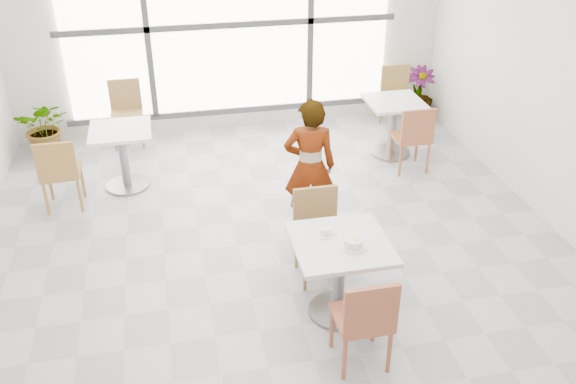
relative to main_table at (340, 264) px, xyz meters
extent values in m
plane|color=#9E9EA5|center=(-0.35, 0.78, -0.52)|extent=(7.00, 7.00, 0.00)
plane|color=silver|center=(-0.35, 4.28, 0.98)|extent=(6.00, 0.00, 6.00)
cube|color=white|center=(-0.35, 4.22, 0.98)|extent=(4.40, 0.04, 2.40)
cube|color=#3F3F42|center=(-0.35, 4.19, 0.98)|extent=(4.60, 0.05, 0.08)
cube|color=#3F3F42|center=(-1.45, 4.19, 0.98)|extent=(0.08, 0.05, 2.40)
cube|color=#3F3F42|center=(0.75, 4.19, 0.98)|extent=(0.08, 0.05, 2.40)
cube|color=#3F3F42|center=(-0.35, 4.19, -0.24)|extent=(4.60, 0.05, 0.08)
cube|color=silver|center=(0.00, 0.00, 0.21)|extent=(0.80, 0.80, 0.04)
cylinder|color=slate|center=(0.00, 0.00, -0.17)|extent=(0.10, 0.10, 0.71)
cylinder|color=slate|center=(0.00, 0.00, -0.51)|extent=(0.52, 0.52, 0.03)
cube|color=#964D33|center=(0.01, -0.59, -0.09)|extent=(0.42, 0.42, 0.04)
cube|color=#964D33|center=(0.01, -0.78, 0.14)|extent=(0.42, 0.04, 0.42)
cylinder|color=#964D33|center=(0.19, -0.41, -0.32)|extent=(0.04, 0.04, 0.41)
cylinder|color=#964D33|center=(0.19, -0.77, -0.32)|extent=(0.04, 0.04, 0.41)
cylinder|color=#964D33|center=(-0.17, -0.41, -0.32)|extent=(0.04, 0.04, 0.41)
cylinder|color=#964D33|center=(-0.17, -0.77, -0.32)|extent=(0.04, 0.04, 0.41)
cube|color=olive|center=(-0.03, 0.54, -0.09)|extent=(0.42, 0.42, 0.04)
cube|color=olive|center=(-0.03, 0.73, 0.14)|extent=(0.42, 0.04, 0.42)
cylinder|color=olive|center=(-0.21, 0.36, -0.32)|extent=(0.04, 0.04, 0.41)
cylinder|color=olive|center=(-0.21, 0.72, -0.32)|extent=(0.04, 0.04, 0.41)
cylinder|color=olive|center=(0.15, 0.36, -0.32)|extent=(0.04, 0.04, 0.41)
cylinder|color=olive|center=(0.15, 0.72, -0.32)|extent=(0.04, 0.04, 0.41)
cylinder|color=silver|center=(0.08, -0.10, 0.23)|extent=(0.21, 0.21, 0.01)
cylinder|color=silver|center=(0.08, -0.10, 0.27)|extent=(0.16, 0.16, 0.07)
torus|color=silver|center=(0.08, -0.10, 0.31)|extent=(0.16, 0.16, 0.01)
cylinder|color=#C0AB8A|center=(0.08, -0.10, 0.27)|extent=(0.14, 0.14, 0.05)
cylinder|color=#EEE69A|center=(0.08, -0.08, 0.30)|extent=(0.03, 0.03, 0.02)
cylinder|color=beige|center=(0.08, -0.12, 0.31)|extent=(0.03, 0.03, 0.01)
cylinder|color=beige|center=(0.10, -0.11, 0.31)|extent=(0.03, 0.03, 0.02)
cylinder|color=beige|center=(0.10, -0.09, 0.31)|extent=(0.03, 0.03, 0.02)
cylinder|color=beige|center=(0.11, -0.09, 0.31)|extent=(0.03, 0.03, 0.02)
cylinder|color=beige|center=(0.07, -0.08, 0.31)|extent=(0.03, 0.03, 0.02)
cylinder|color=beige|center=(0.11, -0.06, 0.31)|extent=(0.03, 0.03, 0.02)
cylinder|color=#F6ED9E|center=(0.07, -0.05, 0.31)|extent=(0.03, 0.03, 0.01)
cylinder|color=beige|center=(0.08, -0.11, 0.30)|extent=(0.03, 0.03, 0.02)
cylinder|color=beige|center=(0.07, -0.08, 0.31)|extent=(0.03, 0.03, 0.02)
cylinder|color=beige|center=(0.07, -0.09, 0.30)|extent=(0.03, 0.03, 0.01)
cylinder|color=beige|center=(0.05, -0.09, 0.30)|extent=(0.03, 0.03, 0.01)
cylinder|color=#F6EA9F|center=(0.09, -0.08, 0.31)|extent=(0.03, 0.03, 0.02)
cylinder|color=silver|center=(-0.11, 0.12, 0.23)|extent=(0.13, 0.13, 0.01)
cylinder|color=silver|center=(-0.11, 0.12, 0.27)|extent=(0.08, 0.08, 0.06)
torus|color=silver|center=(-0.07, 0.12, 0.27)|extent=(0.05, 0.01, 0.05)
cylinder|color=black|center=(-0.11, 0.12, 0.29)|extent=(0.07, 0.07, 0.00)
cube|color=#B5B4BA|center=(-0.06, 0.10, 0.24)|extent=(0.09, 0.05, 0.00)
sphere|color=#B5B4BA|center=(-0.02, 0.11, 0.24)|extent=(0.02, 0.02, 0.02)
imported|color=black|center=(0.07, 1.40, 0.21)|extent=(0.59, 0.44, 1.47)
cube|color=white|center=(-1.85, 2.74, 0.21)|extent=(0.70, 0.70, 0.04)
cylinder|color=slate|center=(-1.85, 2.74, -0.17)|extent=(0.10, 0.10, 0.71)
cylinder|color=slate|center=(-1.85, 2.74, -0.51)|extent=(0.52, 0.52, 0.03)
cube|color=white|center=(1.57, 2.94, 0.21)|extent=(0.70, 0.70, 0.04)
cylinder|color=slate|center=(1.57, 2.94, -0.17)|extent=(0.10, 0.10, 0.71)
cylinder|color=slate|center=(1.57, 2.94, -0.51)|extent=(0.52, 0.52, 0.03)
cube|color=#A57437|center=(-2.52, 2.42, -0.09)|extent=(0.42, 0.42, 0.04)
cube|color=#A57437|center=(-2.52, 2.23, 0.14)|extent=(0.42, 0.04, 0.42)
cylinder|color=#A57437|center=(-2.34, 2.60, -0.32)|extent=(0.04, 0.04, 0.41)
cylinder|color=#A57437|center=(-2.34, 2.24, -0.32)|extent=(0.04, 0.04, 0.41)
cylinder|color=#A57437|center=(-2.70, 2.60, -0.32)|extent=(0.04, 0.04, 0.41)
cylinder|color=#A57437|center=(-2.70, 2.24, -0.32)|extent=(0.04, 0.04, 0.41)
cube|color=#9B7445|center=(-1.83, 3.96, -0.09)|extent=(0.42, 0.42, 0.04)
cube|color=#9B7445|center=(-1.83, 4.15, 0.14)|extent=(0.42, 0.04, 0.42)
cylinder|color=#9B7445|center=(-2.01, 3.78, -0.32)|extent=(0.04, 0.04, 0.41)
cylinder|color=#9B7445|center=(-2.01, 4.14, -0.32)|extent=(0.04, 0.04, 0.41)
cylinder|color=#9B7445|center=(-1.65, 3.78, -0.32)|extent=(0.04, 0.04, 0.41)
cylinder|color=#9B7445|center=(-1.65, 4.14, -0.32)|extent=(0.04, 0.04, 0.41)
cube|color=#9F5835|center=(1.64, 2.49, -0.09)|extent=(0.42, 0.42, 0.04)
cube|color=#9F5835|center=(1.64, 2.30, 0.14)|extent=(0.42, 0.04, 0.42)
cylinder|color=#9F5835|center=(1.82, 2.67, -0.32)|extent=(0.04, 0.04, 0.41)
cylinder|color=#9F5835|center=(1.82, 2.31, -0.32)|extent=(0.04, 0.04, 0.41)
cylinder|color=#9F5835|center=(1.46, 2.67, -0.32)|extent=(0.04, 0.04, 0.41)
cylinder|color=#9F5835|center=(1.46, 2.31, -0.32)|extent=(0.04, 0.04, 0.41)
cube|color=olive|center=(1.96, 3.77, -0.09)|extent=(0.42, 0.42, 0.04)
cube|color=olive|center=(1.96, 3.96, 0.14)|extent=(0.42, 0.04, 0.42)
cylinder|color=olive|center=(1.78, 3.59, -0.32)|extent=(0.04, 0.04, 0.41)
cylinder|color=olive|center=(1.78, 3.95, -0.32)|extent=(0.04, 0.04, 0.41)
cylinder|color=olive|center=(2.14, 3.59, -0.32)|extent=(0.04, 0.04, 0.41)
cylinder|color=olive|center=(2.14, 3.95, -0.32)|extent=(0.04, 0.04, 0.41)
imported|color=#5D8B42|center=(-2.88, 3.90, -0.15)|extent=(0.73, 0.64, 0.75)
imported|color=#507D40|center=(2.35, 3.98, -0.13)|extent=(0.52, 0.52, 0.79)
camera|label=1|loc=(-1.31, -4.07, 3.12)|focal=38.66mm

